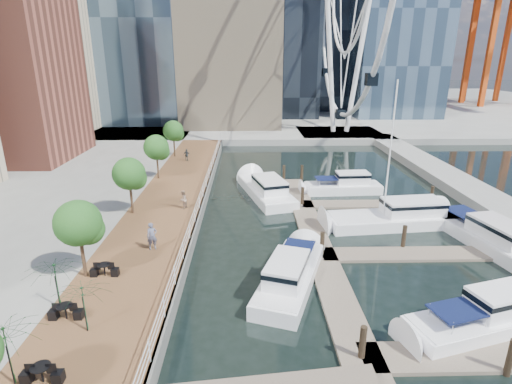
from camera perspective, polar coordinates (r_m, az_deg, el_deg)
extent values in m
plane|color=black|center=(21.02, 4.84, -19.38)|extent=(520.00, 520.00, 0.00)
cube|color=brown|center=(34.55, -12.82, -3.04)|extent=(6.00, 60.00, 1.00)
cube|color=#595954|center=(34.07, -7.87, -3.05)|extent=(0.25, 60.00, 1.00)
cube|color=gray|center=(119.17, -0.29, 12.43)|extent=(200.00, 114.00, 1.00)
cube|color=gray|center=(44.40, 28.56, -0.07)|extent=(4.00, 60.00, 1.00)
cube|color=gray|center=(71.44, 11.84, 8.04)|extent=(14.00, 12.00, 1.00)
cube|color=#6D6051|center=(29.84, 8.64, -7.13)|extent=(2.00, 32.00, 0.20)
cube|color=#6D6051|center=(22.25, 30.74, -19.56)|extent=(12.00, 2.00, 0.20)
cube|color=#6D6051|center=(29.75, 20.88, -8.30)|extent=(12.00, 2.00, 0.20)
cube|color=#6D6051|center=(38.41, 15.52, -1.71)|extent=(12.00, 2.00, 0.20)
cube|color=brown|center=(57.76, -31.25, 14.00)|extent=(12.00, 14.00, 20.00)
cube|color=#BCAD8E|center=(74.71, -29.86, 17.74)|extent=(14.00, 16.00, 28.00)
cylinder|color=white|center=(69.85, 10.49, 19.04)|extent=(0.80, 0.80, 26.00)
cylinder|color=white|center=(70.98, 14.66, 18.75)|extent=(0.80, 0.80, 26.00)
cylinder|color=#3F2B1C|center=(24.93, -23.45, -8.55)|extent=(0.20, 0.20, 2.40)
sphere|color=#265B1E|center=(24.11, -24.08, -4.07)|extent=(2.60, 2.60, 2.60)
cylinder|color=#3F2B1C|center=(33.64, -17.36, -0.94)|extent=(0.20, 0.20, 2.40)
sphere|color=#265B1E|center=(33.04, -17.70, 2.50)|extent=(2.60, 2.60, 2.60)
cylinder|color=#3F2B1C|center=(42.92, -13.85, 3.47)|extent=(0.20, 0.20, 2.40)
sphere|color=#265B1E|center=(42.45, -14.07, 6.21)|extent=(2.60, 2.60, 2.60)
cylinder|color=#3F2B1C|center=(52.46, -11.59, 6.29)|extent=(0.20, 0.20, 2.40)
sphere|color=#265B1E|center=(52.08, -11.74, 8.55)|extent=(2.60, 2.60, 2.60)
imported|color=#545871|center=(27.02, -14.64, -6.13)|extent=(0.78, 0.64, 1.83)
imported|color=gray|center=(33.75, -10.38, -1.07)|extent=(0.81, 0.91, 1.56)
imported|color=#323A3F|center=(49.85, -9.86, 5.24)|extent=(0.92, 0.51, 1.49)
imported|color=black|center=(18.56, -31.88, -19.28)|extent=(3.67, 3.71, 2.69)
imported|color=#0F3920|center=(20.27, -23.36, -15.05)|extent=(2.82, 2.86, 2.38)
imported|color=black|center=(22.44, -26.63, -11.87)|extent=(3.32, 3.36, 2.55)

